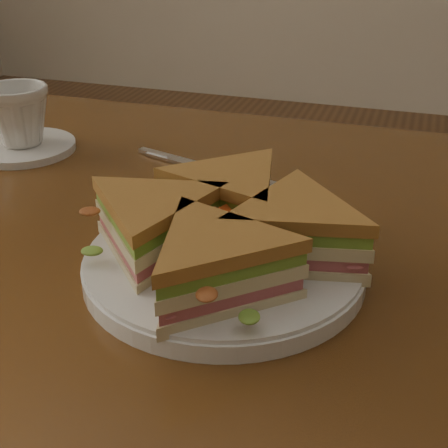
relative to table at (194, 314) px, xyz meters
name	(u,v)px	position (x,y,z in m)	size (l,w,h in m)	color
table	(194,314)	(0.00, 0.00, 0.00)	(1.20, 0.80, 0.75)	#3C210D
plate	(224,265)	(0.05, -0.06, 0.11)	(0.25, 0.25, 0.02)	silver
sandwich_wedges	(224,229)	(0.05, -0.06, 0.14)	(0.30, 0.30, 0.06)	beige
crisps_mound	(224,233)	(0.05, -0.06, 0.14)	(0.09, 0.09, 0.05)	#D8541B
spoon	(147,202)	(-0.07, 0.05, 0.10)	(0.18, 0.05, 0.01)	silver
knife	(201,167)	(-0.05, 0.17, 0.10)	(0.21, 0.07, 0.00)	silver
saucer	(23,147)	(-0.30, 0.15, 0.10)	(0.14, 0.14, 0.01)	silver
coffee_cup	(18,115)	(-0.30, 0.15, 0.15)	(0.08, 0.08, 0.08)	silver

